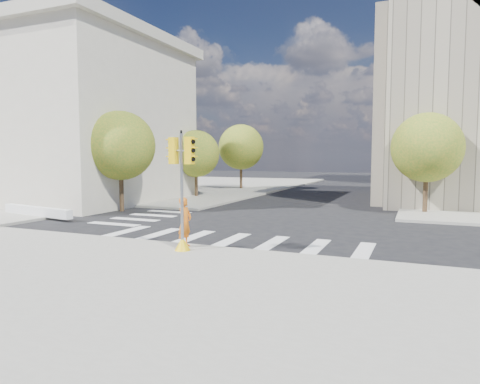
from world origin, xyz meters
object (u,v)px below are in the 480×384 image
at_px(lamp_near, 434,141).
at_px(traffic_signal, 182,200).
at_px(lamp_far, 430,146).
at_px(photographer, 185,222).
at_px(planter_wall, 37,211).

xyz_separation_m(lamp_near, traffic_signal, (-8.64, -19.15, -2.63)).
xyz_separation_m(lamp_far, photographer, (-8.86, -32.60, -3.50)).
height_order(lamp_far, photographer, lamp_far).
bearing_deg(planter_wall, traffic_signal, -10.86).
xyz_separation_m(traffic_signal, planter_wall, (-12.36, 4.76, -1.55)).
bearing_deg(traffic_signal, planter_wall, 171.14).
distance_m(photographer, planter_wall, 12.87).
relative_size(lamp_far, photographer, 4.38).
bearing_deg(photographer, traffic_signal, -156.07).
xyz_separation_m(lamp_near, photographer, (-8.86, -18.60, -3.50)).
distance_m(lamp_near, planter_wall, 25.80).
relative_size(lamp_near, planter_wall, 1.35).
distance_m(lamp_near, photographer, 20.90).
bearing_deg(photographer, planter_wall, 73.65).
bearing_deg(lamp_far, lamp_near, -90.00).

